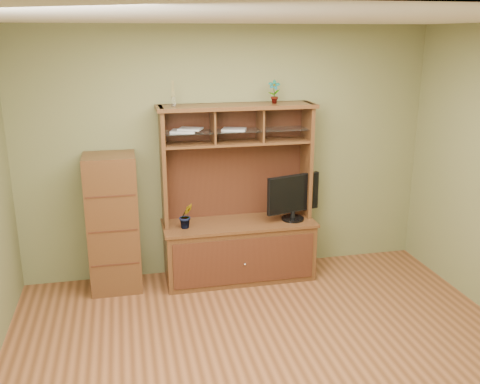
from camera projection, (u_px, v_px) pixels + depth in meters
name	position (u px, v px, depth m)	size (l,w,h in m)	color
room	(281.00, 209.00, 3.96)	(4.54, 4.04, 2.74)	#573019
media_hutch	(238.00, 232.00, 5.83)	(1.66, 0.61, 1.90)	#452613
monitor	(293.00, 196.00, 5.76)	(0.63, 0.25, 0.50)	black
orchid_plant	(186.00, 216.00, 5.55)	(0.15, 0.12, 0.27)	#2C541C
top_plant	(274.00, 92.00, 5.55)	(0.13, 0.09, 0.24)	#396E26
reed_diffuser	(173.00, 96.00, 5.34)	(0.05, 0.05, 0.26)	silver
magazines	(202.00, 130.00, 5.50)	(0.82, 0.26, 0.04)	#A8A8AD
side_cabinet	(113.00, 223.00, 5.51)	(0.52, 0.47, 1.44)	#452613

